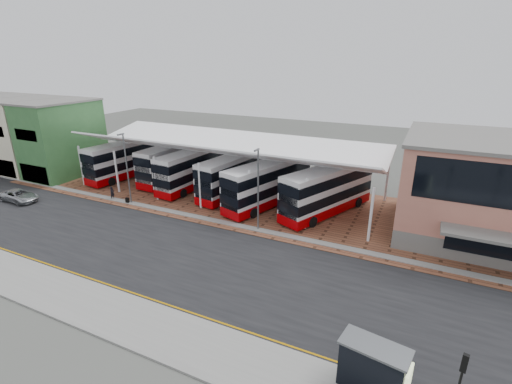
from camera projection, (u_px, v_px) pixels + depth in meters
ground at (205, 255)px, 31.28m from camera, size 140.00×140.00×0.00m
road at (198, 261)px, 30.44m from camera, size 120.00×14.00×0.02m
forecourt at (284, 206)px, 41.47m from camera, size 72.00×16.00×0.06m
sidewalk at (128, 319)px, 23.64m from camera, size 120.00×4.00×0.14m
north_kerb at (239, 226)px, 36.51m from camera, size 120.00×0.80×0.14m
yellow_line_near at (149, 302)px, 25.35m from camera, size 120.00×0.12×0.01m
yellow_line_far at (152, 299)px, 25.61m from camera, size 120.00×0.12×0.01m
canopy at (224, 147)px, 43.50m from camera, size 37.00×11.63×7.07m
shop_green at (62, 139)px, 50.93m from camera, size 6.40×10.20×10.22m
shop_cream at (31, 134)px, 53.56m from camera, size 6.40×10.20×10.22m
shop_brick at (3, 131)px, 56.18m from camera, size 6.40×10.20×10.22m
lamp_west at (127, 167)px, 40.74m from camera, size 0.16×0.90×8.07m
lamp_east at (258, 188)px, 34.27m from camera, size 0.16×0.90×8.07m
bus_0 at (127, 159)px, 50.68m from camera, size 4.09×12.05×4.87m
bus_1 at (174, 162)px, 49.44m from camera, size 3.30×11.87×4.85m
bus_2 at (193, 169)px, 46.66m from camera, size 3.61×11.81×4.79m
bus_3 at (235, 175)px, 44.28m from camera, size 4.38×11.86×4.78m
bus_4 at (268, 184)px, 40.95m from camera, size 6.18×12.19×4.91m
bus_5 at (327, 191)px, 38.78m from camera, size 7.27×12.20×4.98m
silver_car at (19, 196)px, 42.64m from camera, size 4.86×2.30×1.34m
pedestrian at (112, 193)px, 43.02m from camera, size 0.38×0.57×1.56m
suitcase at (127, 200)px, 42.09m from camera, size 0.38×0.27×0.64m
bus_shelter at (377, 369)px, 17.67m from camera, size 3.54×2.05×2.68m
traffic_signal_west at (461, 378)px, 16.14m from camera, size 0.29×0.25×3.79m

